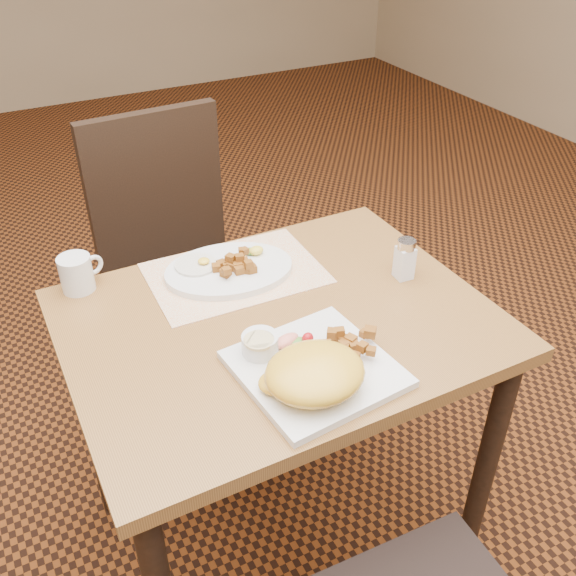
% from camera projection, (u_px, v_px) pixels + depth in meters
% --- Properties ---
extents(ground, '(8.00, 8.00, 0.00)m').
position_uv_depth(ground, '(281.00, 529.00, 1.81)').
color(ground, black).
rests_on(ground, ground).
extents(table, '(0.90, 0.70, 0.75)m').
position_uv_depth(table, '(279.00, 356.00, 1.44)').
color(table, '#8E5E2C').
rests_on(table, ground).
extents(chair_far, '(0.44, 0.45, 0.97)m').
position_uv_depth(chair_far, '(176.00, 259.00, 1.98)').
color(chair_far, black).
rests_on(chair_far, ground).
extents(placemat, '(0.41, 0.29, 0.00)m').
position_uv_depth(placemat, '(235.00, 273.00, 1.52)').
color(placemat, white).
rests_on(placemat, table).
extents(plate_square, '(0.30, 0.30, 0.02)m').
position_uv_depth(plate_square, '(315.00, 369.00, 1.23)').
color(plate_square, silver).
rests_on(plate_square, table).
extents(plate_oval, '(0.34, 0.27, 0.02)m').
position_uv_depth(plate_oval, '(229.00, 270.00, 1.52)').
color(plate_oval, silver).
rests_on(plate_oval, placemat).
extents(hollandaise_mound, '(0.19, 0.17, 0.07)m').
position_uv_depth(hollandaise_mound, '(314.00, 374.00, 1.16)').
color(hollandaise_mound, yellow).
rests_on(hollandaise_mound, plate_square).
extents(ramekin, '(0.07, 0.07, 0.04)m').
position_uv_depth(ramekin, '(260.00, 344.00, 1.25)').
color(ramekin, silver).
rests_on(ramekin, plate_square).
extents(garnish_sq, '(0.09, 0.06, 0.03)m').
position_uv_depth(garnish_sq, '(294.00, 340.00, 1.28)').
color(garnish_sq, '#387223').
rests_on(garnish_sq, plate_square).
extents(fried_egg, '(0.10, 0.10, 0.02)m').
position_uv_depth(fried_egg, '(197.00, 264.00, 1.52)').
color(fried_egg, white).
rests_on(fried_egg, plate_oval).
extents(garnish_ov, '(0.06, 0.05, 0.02)m').
position_uv_depth(garnish_ov, '(254.00, 251.00, 1.56)').
color(garnish_ov, '#387223').
rests_on(garnish_ov, plate_oval).
extents(salt_shaker, '(0.04, 0.04, 0.10)m').
position_uv_depth(salt_shaker, '(405.00, 258.00, 1.48)').
color(salt_shaker, white).
rests_on(salt_shaker, table).
extents(coffee_mug, '(0.10, 0.07, 0.08)m').
position_uv_depth(coffee_mug, '(77.00, 273.00, 1.45)').
color(coffee_mug, silver).
rests_on(coffee_mug, table).
extents(home_fries_sq, '(0.13, 0.11, 0.03)m').
position_uv_depth(home_fries_sq, '(346.00, 343.00, 1.26)').
color(home_fries_sq, '#935517').
rests_on(home_fries_sq, plate_square).
extents(home_fries_ov, '(0.10, 0.08, 0.03)m').
position_uv_depth(home_fries_ov, '(235.00, 264.00, 1.50)').
color(home_fries_ov, '#935517').
rests_on(home_fries_ov, plate_oval).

